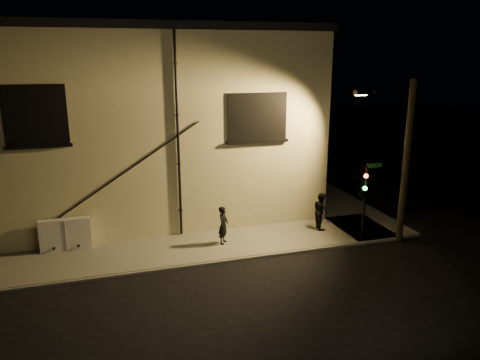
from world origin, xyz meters
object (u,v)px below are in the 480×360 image
object	(u,v)px
utility_cabinet	(66,234)
traffic_signal	(362,190)
pedestrian_a	(223,225)
streetlamp_pole	(403,157)
pedestrian_b	(321,211)

from	to	relation	value
utility_cabinet	traffic_signal	size ratio (longest dim) A/B	0.60
pedestrian_a	traffic_signal	size ratio (longest dim) A/B	0.49
streetlamp_pole	pedestrian_a	bearing A→B (deg)	167.77
utility_cabinet	pedestrian_a	world-z (taller)	pedestrian_a
pedestrian_a	pedestrian_b	bearing A→B (deg)	-51.52
pedestrian_b	streetlamp_pole	xyz separation A→B (m)	(2.55, -1.85, 2.63)
pedestrian_a	streetlamp_pole	size ratio (longest dim) A/B	0.23
pedestrian_a	pedestrian_b	xyz separation A→B (m)	(4.52, 0.32, 0.04)
pedestrian_b	traffic_signal	xyz separation A→B (m)	(0.95, -1.62, 1.32)
pedestrian_a	traffic_signal	world-z (taller)	traffic_signal
utility_cabinet	pedestrian_b	world-z (taller)	pedestrian_b
pedestrian_b	streetlamp_pole	bearing A→B (deg)	-121.59
pedestrian_a	streetlamp_pole	xyz separation A→B (m)	(7.07, -1.53, 2.67)
utility_cabinet	streetlamp_pole	size ratio (longest dim) A/B	0.29
streetlamp_pole	utility_cabinet	bearing A→B (deg)	168.20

